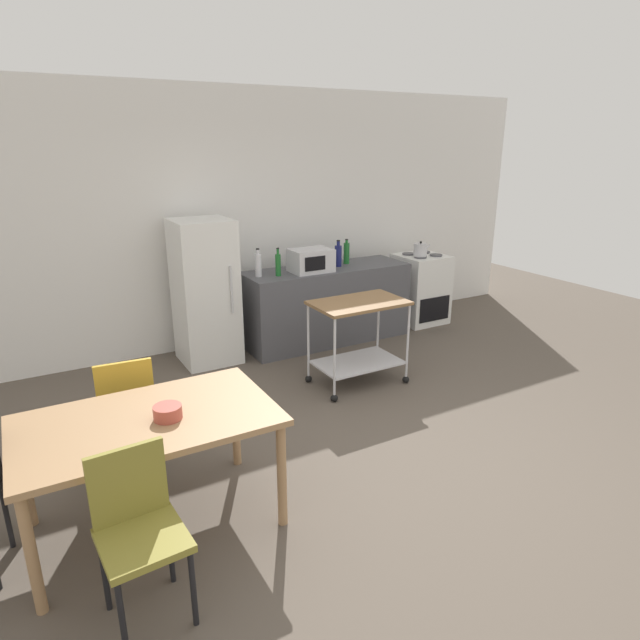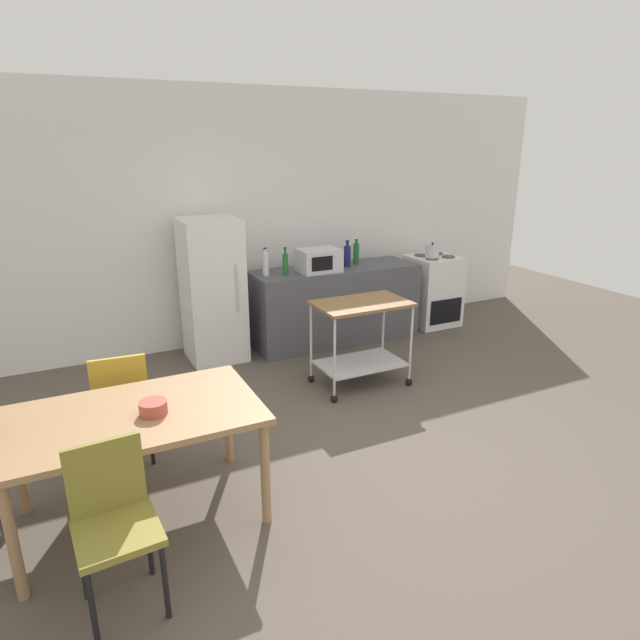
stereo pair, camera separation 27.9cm
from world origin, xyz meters
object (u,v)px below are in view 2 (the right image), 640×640
Objects in this scene: dining_table at (135,424)px; chair_olive at (114,517)px; kitchen_cart at (361,329)px; bottle_soda at (265,264)px; bottle_olive_oil at (347,256)px; refrigerator at (213,290)px; microwave at (319,260)px; bottle_soy_sauce at (356,253)px; chair_mustard at (121,399)px; stove_oven at (432,290)px; kettle at (432,251)px; fruit_bowl at (153,408)px; bottle_sesame_oil at (285,264)px.

chair_olive is at bearing -108.21° from dining_table.
bottle_soda is (-0.51, 1.22, 0.46)m from kitchen_cart.
bottle_olive_oil reaches higher than bottle_soda.
refrigerator reaches higher than microwave.
bottle_soda is 1.20m from bottle_soy_sauce.
refrigerator is (1.19, 1.75, 0.26)m from chair_mustard.
kettle reaches higher than stove_oven.
bottle_soda is at bearing -132.37° from chair_mustard.
refrigerator is 9.24× the size of fruit_bowl.
refrigerator reaches higher than bottle_soda.
dining_table is 2.55m from kitchen_cart.
refrigerator is (-2.90, 0.08, 0.32)m from stove_oven.
fruit_bowl is (-2.68, -2.45, -0.24)m from bottle_olive_oil.
chair_olive is at bearing -119.42° from fruit_bowl.
microwave is at bearing -0.65° from bottle_sesame_oil.
refrigerator is (1.39, 3.11, 0.26)m from chair_olive.
kettle is (2.20, -0.08, -0.03)m from bottle_soda.
kettle is at bearing 31.19° from chair_olive.
microwave is 3.28m from fruit_bowl.
bottle_soda is 0.22m from bottle_sesame_oil.
stove_oven is at bearing 30.36° from dining_table.
stove_oven is 1.01× the size of kitchen_cart.
microwave reaches higher than chair_olive.
dining_table is at bearing -149.95° from kettle.
chair_olive is at bearing -114.13° from refrigerator.
chair_mustard is 0.57× the size of refrigerator.
refrigerator is at bearing 64.43° from dining_table.
chair_mustard is 2.57m from bottle_sesame_oil.
refrigerator is at bearing 62.00° from chair_olive.
chair_mustard is at bearing -136.89° from bottle_soda.
stove_oven is 2.00× the size of microwave.
kettle is (4.17, 2.93, 0.48)m from chair_olive.
bottle_olive_oil is (0.42, 0.09, 0.00)m from microwave.
chair_olive is 5.12m from kettle.
chair_mustard is (-0.00, 0.72, -0.15)m from dining_table.
microwave reaches higher than kitchen_cart.
stove_oven is 2.95× the size of bottle_olive_oil.
kitchen_cart is 2.49m from fruit_bowl.
stove_oven is 1.42m from bottle_olive_oil.
bottle_soda is (1.77, 1.65, 0.51)m from chair_mustard.
bottle_olive_oil is at bearing 5.64° from bottle_sesame_oil.
chair_mustard is at bearing -149.31° from bottle_olive_oil.
bottle_sesame_oil reaches higher than chair_mustard.
bottle_olive_oil is at bearing -3.42° from refrigerator.
kettle is (2.00, -0.00, -0.03)m from bottle_sesame_oil.
microwave reaches higher than dining_table.
bottle_soda reaches higher than chair_mustard.
chair_olive is 3.71× the size of kettle.
bottle_soy_sauce is (-1.13, 0.07, 0.58)m from stove_oven.
bottle_sesame_oil is (1.97, 2.30, 0.36)m from dining_table.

